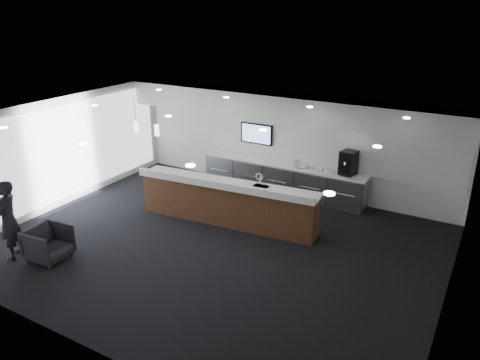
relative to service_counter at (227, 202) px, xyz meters
The scene contains 27 objects.
ground 1.37m from the service_counter, 72.08° to the right, with size 10.00×10.00×0.00m, color black.
ceiling 2.72m from the service_counter, 72.08° to the right, with size 10.00×8.00×0.02m, color black.
back_wall 2.99m from the service_counter, 82.29° to the left, with size 10.00×0.02×3.00m, color white.
left_wall 4.86m from the service_counter, 165.66° to the right, with size 0.02×8.00×3.00m, color white.
right_wall 5.59m from the service_counter, 12.37° to the right, with size 0.02×8.00×3.00m, color white.
soffit_bulkhead 3.17m from the service_counter, 80.85° to the left, with size 10.00×0.90×0.70m, color white.
alcove_panel 3.00m from the service_counter, 82.21° to the left, with size 9.80×0.06×1.40m, color white.
window_blinds_wall 4.82m from the service_counter, 165.54° to the right, with size 0.04×7.36×2.55m, color silver.
back_credenza 2.49m from the service_counter, 81.17° to the left, with size 5.06×0.66×0.95m.
wall_tv 2.99m from the service_counter, 102.78° to the left, with size 1.05×0.08×0.62m.
pendant_left 2.65m from the service_counter, 169.32° to the right, with size 0.12×0.12×0.30m, color beige.
pendant_right 3.21m from the service_counter, behind, with size 0.12×0.12×0.30m, color beige.
ceiling_can_lights 2.70m from the service_counter, 72.08° to the right, with size 7.00×5.00×0.02m, color white, non-canonical shape.
service_counter is the anchor object (origin of this frame).
coffee_machine 3.50m from the service_counter, 47.48° to the left, with size 0.46×0.54×0.67m.
info_sign_left 2.61m from the service_counter, 65.15° to the left, with size 0.16×0.02×0.23m, color white.
info_sign_right 2.55m from the service_counter, 68.70° to the left, with size 0.20×0.02×0.27m, color white.
armchair 4.33m from the service_counter, 125.05° to the right, with size 0.82×0.85×0.77m, color black.
lounge_guest 5.08m from the service_counter, 130.30° to the right, with size 0.66×0.43×1.81m, color black.
cup_0 3.08m from the service_counter, 51.43° to the left, with size 0.10×0.10×0.09m, color white.
cup_1 3.00m from the service_counter, 53.54° to the left, with size 0.10×0.10×0.09m, color white.
cup_2 2.92m from the service_counter, 55.77° to the left, with size 0.10×0.10×0.09m, color white.
cup_3 2.84m from the service_counter, 58.13° to the left, with size 0.10×0.10×0.09m, color white.
cup_4 2.77m from the service_counter, 60.62° to the left, with size 0.10×0.10×0.09m, color white.
cup_5 2.71m from the service_counter, 63.23° to the left, with size 0.10×0.10×0.09m, color white.
cup_6 2.65m from the service_counter, 65.97° to the left, with size 0.10×0.10×0.09m, color white.
cup_7 2.60m from the service_counter, 68.83° to the left, with size 0.10×0.10×0.09m, color white.
Camera 1 is at (5.36, -8.16, 5.42)m, focal length 35.00 mm.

